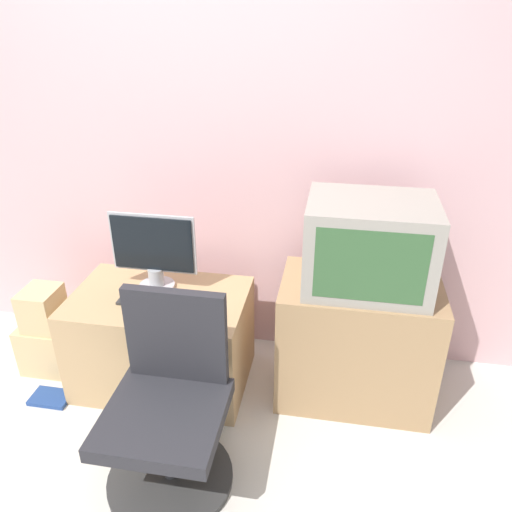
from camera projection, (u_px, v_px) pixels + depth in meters
ground_plane at (133, 506)px, 2.21m from camera, size 12.00×12.00×0.00m
wall_back at (199, 141)px, 2.77m from camera, size 4.40×0.05×2.60m
desk at (162, 339)px, 2.83m from camera, size 0.95×0.61×0.57m
side_stand at (356, 341)px, 2.70m from camera, size 0.82×0.50×0.71m
main_monitor at (154, 252)px, 2.68m from camera, size 0.47×0.20×0.44m
keyboard at (149, 300)px, 2.65m from camera, size 0.32×0.14×0.01m
mouse at (185, 305)px, 2.60m from camera, size 0.05×0.04×0.02m
crt_tv at (369, 245)px, 2.43m from camera, size 0.61×0.46×0.45m
office_chair at (169, 412)px, 2.22m from camera, size 0.58×0.58×0.89m
cardboard_box_lower at (51, 346)px, 2.99m from camera, size 0.32×0.25×0.30m
cardboard_box_upper at (42, 308)px, 2.86m from camera, size 0.20×0.22×0.24m
book at (51, 398)px, 2.80m from camera, size 0.22×0.14×0.02m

